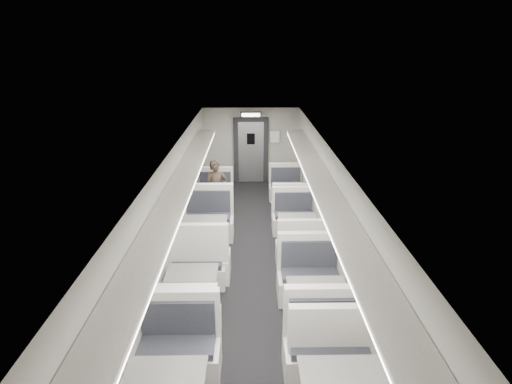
{
  "coord_description": "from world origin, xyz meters",
  "views": [
    {
      "loc": [
        -0.02,
        -6.44,
        4.28
      ],
      "look_at": [
        0.1,
        1.99,
        1.12
      ],
      "focal_mm": 28.0,
      "sensor_mm": 36.0,
      "label": 1
    }
  ],
  "objects_px": {
    "booth_left_b": "(204,238)",
    "booth_right_a": "(288,197)",
    "passenger": "(216,190)",
    "booth_left_a": "(213,203)",
    "exit_sign": "(251,115)",
    "booth_right_b": "(297,232)",
    "booth_right_c": "(316,308)",
    "vestibule_door": "(251,151)",
    "booth_left_c": "(193,290)"
  },
  "relations": [
    {
      "from": "booth_left_b",
      "to": "booth_right_a",
      "type": "distance_m",
      "value": 3.26
    },
    {
      "from": "passenger",
      "to": "booth_left_a",
      "type": "bearing_deg",
      "value": 119.13
    },
    {
      "from": "booth_left_b",
      "to": "exit_sign",
      "type": "distance_m",
      "value": 4.83
    },
    {
      "from": "booth_right_a",
      "to": "passenger",
      "type": "bearing_deg",
      "value": -161.96
    },
    {
      "from": "booth_right_b",
      "to": "booth_right_a",
      "type": "bearing_deg",
      "value": 90.0
    },
    {
      "from": "booth_right_b",
      "to": "booth_left_b",
      "type": "bearing_deg",
      "value": -169.3
    },
    {
      "from": "booth_right_b",
      "to": "booth_right_c",
      "type": "xyz_separation_m",
      "value": [
        0.0,
        -2.73,
        0.03
      ]
    },
    {
      "from": "vestibule_door",
      "to": "booth_left_c",
      "type": "bearing_deg",
      "value": -98.56
    },
    {
      "from": "booth_right_b",
      "to": "passenger",
      "type": "bearing_deg",
      "value": 139.98
    },
    {
      "from": "booth_left_a",
      "to": "booth_right_a",
      "type": "relative_size",
      "value": 1.02
    },
    {
      "from": "booth_left_c",
      "to": "booth_right_a",
      "type": "bearing_deg",
      "value": 65.51
    },
    {
      "from": "booth_right_a",
      "to": "booth_right_c",
      "type": "xyz_separation_m",
      "value": [
        0.0,
        -4.93,
        0.05
      ]
    },
    {
      "from": "booth_left_a",
      "to": "exit_sign",
      "type": "bearing_deg",
      "value": 65.77
    },
    {
      "from": "exit_sign",
      "to": "vestibule_door",
      "type": "bearing_deg",
      "value": 90.0
    },
    {
      "from": "booth_left_c",
      "to": "passenger",
      "type": "relative_size",
      "value": 1.32
    },
    {
      "from": "booth_left_c",
      "to": "vestibule_door",
      "type": "height_order",
      "value": "vestibule_door"
    },
    {
      "from": "booth_right_b",
      "to": "passenger",
      "type": "relative_size",
      "value": 1.31
    },
    {
      "from": "booth_left_a",
      "to": "booth_right_a",
      "type": "distance_m",
      "value": 2.05
    },
    {
      "from": "booth_left_c",
      "to": "exit_sign",
      "type": "xyz_separation_m",
      "value": [
        1.0,
        6.15,
        1.91
      ]
    },
    {
      "from": "booth_left_a",
      "to": "vestibule_door",
      "type": "height_order",
      "value": "vestibule_door"
    },
    {
      "from": "booth_left_b",
      "to": "booth_right_b",
      "type": "relative_size",
      "value": 1.15
    },
    {
      "from": "booth_right_c",
      "to": "booth_left_a",
      "type": "bearing_deg",
      "value": 114.09
    },
    {
      "from": "booth_right_c",
      "to": "booth_right_a",
      "type": "bearing_deg",
      "value": 90.0
    },
    {
      "from": "passenger",
      "to": "booth_right_a",
      "type": "bearing_deg",
      "value": 10.84
    },
    {
      "from": "booth_right_c",
      "to": "booth_left_b",
      "type": "bearing_deg",
      "value": 130.33
    },
    {
      "from": "booth_left_b",
      "to": "booth_right_c",
      "type": "height_order",
      "value": "booth_left_b"
    },
    {
      "from": "booth_left_a",
      "to": "exit_sign",
      "type": "relative_size",
      "value": 3.2
    },
    {
      "from": "booth_right_b",
      "to": "booth_right_c",
      "type": "bearing_deg",
      "value": -90.0
    },
    {
      "from": "booth_right_b",
      "to": "exit_sign",
      "type": "relative_size",
      "value": 3.28
    },
    {
      "from": "booth_left_a",
      "to": "booth_left_b",
      "type": "xyz_separation_m",
      "value": [
        0.0,
        -2.12,
        0.06
      ]
    },
    {
      "from": "passenger",
      "to": "exit_sign",
      "type": "xyz_separation_m",
      "value": [
        0.89,
        2.38,
        1.5
      ]
    },
    {
      "from": "booth_left_c",
      "to": "vestibule_door",
      "type": "distance_m",
      "value": 6.75
    },
    {
      "from": "booth_left_a",
      "to": "booth_right_a",
      "type": "height_order",
      "value": "booth_left_a"
    },
    {
      "from": "booth_left_a",
      "to": "booth_right_c",
      "type": "height_order",
      "value": "booth_right_c"
    },
    {
      "from": "booth_left_b",
      "to": "booth_right_b",
      "type": "xyz_separation_m",
      "value": [
        2.0,
        0.38,
        -0.06
      ]
    },
    {
      "from": "booth_left_b",
      "to": "vestibule_door",
      "type": "bearing_deg",
      "value": 78.3
    },
    {
      "from": "booth_left_c",
      "to": "passenger",
      "type": "bearing_deg",
      "value": 88.27
    },
    {
      "from": "booth_right_c",
      "to": "exit_sign",
      "type": "distance_m",
      "value": 7.03
    },
    {
      "from": "booth_left_c",
      "to": "passenger",
      "type": "height_order",
      "value": "passenger"
    },
    {
      "from": "booth_left_c",
      "to": "exit_sign",
      "type": "relative_size",
      "value": 3.33
    },
    {
      "from": "booth_left_a",
      "to": "booth_right_b",
      "type": "bearing_deg",
      "value": -41.01
    },
    {
      "from": "booth_right_b",
      "to": "exit_sign",
      "type": "bearing_deg",
      "value": 104.17
    },
    {
      "from": "booth_right_a",
      "to": "vestibule_door",
      "type": "height_order",
      "value": "vestibule_door"
    },
    {
      "from": "booth_left_b",
      "to": "booth_right_b",
      "type": "distance_m",
      "value": 2.04
    },
    {
      "from": "booth_left_c",
      "to": "booth_right_b",
      "type": "height_order",
      "value": "booth_left_c"
    },
    {
      "from": "booth_right_a",
      "to": "booth_right_c",
      "type": "height_order",
      "value": "booth_right_c"
    },
    {
      "from": "booth_right_c",
      "to": "vestibule_door",
      "type": "xyz_separation_m",
      "value": [
        -1.0,
        7.18,
        0.64
      ]
    },
    {
      "from": "booth_left_a",
      "to": "vestibule_door",
      "type": "relative_size",
      "value": 0.94
    },
    {
      "from": "booth_right_a",
      "to": "vestibule_door",
      "type": "relative_size",
      "value": 0.93
    },
    {
      "from": "exit_sign",
      "to": "booth_right_b",
      "type": "bearing_deg",
      "value": -75.83
    }
  ]
}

